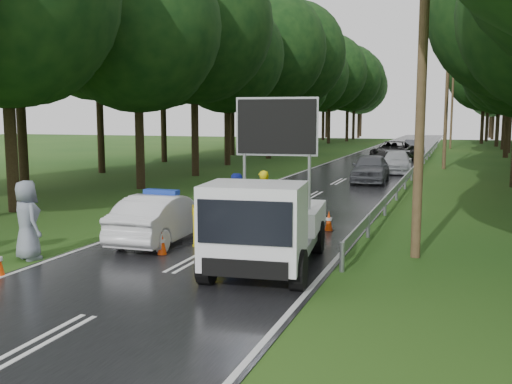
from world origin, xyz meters
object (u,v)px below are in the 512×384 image
at_px(officer, 263,199).
at_px(queue_car_third, 393,152).
at_px(police_sedan, 162,218).
at_px(queue_car_first, 371,168).
at_px(barrier, 242,218).
at_px(queue_car_fourth, 414,148).
at_px(work_truck, 266,225).
at_px(queue_car_second, 396,162).
at_px(civilian, 238,204).

distance_m(officer, queue_car_third, 28.30).
xyz_separation_m(police_sedan, queue_car_first, (3.42, 16.89, 0.09)).
distance_m(police_sedan, officer, 3.69).
bearing_deg(officer, barrier, 77.59).
relative_size(police_sedan, queue_car_fourth, 0.92).
relative_size(queue_car_third, queue_car_fourth, 1.29).
bearing_deg(queue_car_first, police_sedan, -104.26).
bearing_deg(queue_car_first, work_truck, -91.84).
xyz_separation_m(queue_car_second, queue_car_third, (-1.15, 8.49, 0.15)).
xyz_separation_m(barrier, queue_car_second, (1.61, 23.20, -0.22)).
relative_size(barrier, queue_car_first, 0.63).
height_order(queue_car_second, queue_car_third, queue_car_third).
bearing_deg(barrier, work_truck, -51.22).
xyz_separation_m(police_sedan, queue_car_third, (3.02, 31.38, 0.13)).
height_order(police_sedan, queue_car_third, queue_car_third).
bearing_deg(queue_car_second, queue_car_fourth, 85.91).
bearing_deg(queue_car_second, barrier, -98.08).
height_order(queue_car_third, queue_car_fourth, queue_car_third).
bearing_deg(barrier, queue_car_first, 87.78).
bearing_deg(queue_car_first, queue_car_third, 88.75).
relative_size(work_truck, civilian, 2.77).
distance_m(civilian, queue_car_third, 29.79).
distance_m(barrier, queue_car_second, 23.26).
height_order(civilian, queue_car_third, civilian).
bearing_deg(work_truck, police_sedan, 147.33).
height_order(work_truck, queue_car_fourth, work_truck).
height_order(police_sedan, queue_car_first, queue_car_first).
bearing_deg(queue_car_second, officer, -100.38).
relative_size(work_truck, queue_car_first, 1.14).
bearing_deg(civilian, queue_car_third, 42.53).
distance_m(police_sedan, barrier, 2.58).
xyz_separation_m(police_sedan, officer, (1.99, 3.10, 0.24)).
bearing_deg(queue_car_first, officer, -98.74).
distance_m(queue_car_second, queue_car_fourth, 14.88).
distance_m(queue_car_first, queue_car_third, 14.50).
distance_m(barrier, queue_car_fourth, 38.12).
relative_size(queue_car_second, queue_car_fourth, 1.01).
bearing_deg(queue_car_second, police_sedan, -104.42).
bearing_deg(work_truck, officer, 102.88).
height_order(work_truck, queue_car_third, work_truck).
distance_m(police_sedan, queue_car_first, 17.23).
bearing_deg(queue_car_first, queue_car_fourth, 85.12).
xyz_separation_m(queue_car_second, queue_car_fourth, (-0.00, 14.88, 0.08)).
xyz_separation_m(work_truck, queue_car_fourth, (0.43, 39.59, -0.33)).
xyz_separation_m(work_truck, queue_car_first, (-0.32, 18.71, -0.30)).
distance_m(queue_car_first, queue_car_fourth, 20.90).
bearing_deg(officer, queue_car_fourth, -115.40).
height_order(work_truck, civilian, work_truck).
relative_size(officer, civilian, 0.98).
relative_size(queue_car_second, queue_car_third, 0.78).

